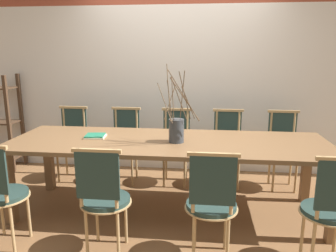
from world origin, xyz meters
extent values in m
plane|color=brown|center=(0.00, 0.00, 0.00)|extent=(16.00, 16.00, 0.00)
cube|color=silver|center=(0.00, 1.33, 1.12)|extent=(12.00, 0.06, 2.24)
cube|color=brown|center=(0.00, 0.00, 0.75)|extent=(3.19, 1.03, 0.04)
cube|color=brown|center=(-1.49, -0.41, 0.36)|extent=(0.09, 0.09, 0.73)
cube|color=brown|center=(1.49, -0.41, 0.36)|extent=(0.09, 0.09, 0.73)
cube|color=brown|center=(-1.49, 0.41, 0.36)|extent=(0.09, 0.09, 0.73)
cube|color=brown|center=(1.49, 0.41, 0.36)|extent=(0.09, 0.09, 0.73)
cylinder|color=#233833|center=(-1.32, -0.75, 0.46)|extent=(0.40, 0.40, 0.04)
cylinder|color=tan|center=(-1.32, -0.75, 0.44)|extent=(0.42, 0.42, 0.01)
cylinder|color=tan|center=(-1.44, -0.62, 0.22)|extent=(0.03, 0.03, 0.44)
cylinder|color=tan|center=(-1.19, -0.62, 0.22)|extent=(0.03, 0.03, 0.44)
cylinder|color=tan|center=(-1.19, -0.88, 0.22)|extent=(0.03, 0.03, 0.44)
cylinder|color=tan|center=(-1.18, -0.92, 0.71)|extent=(0.03, 0.03, 0.46)
cylinder|color=#233833|center=(-0.43, -0.75, 0.46)|extent=(0.40, 0.40, 0.04)
cylinder|color=tan|center=(-0.43, -0.75, 0.44)|extent=(0.42, 0.42, 0.01)
cylinder|color=tan|center=(-0.56, -0.62, 0.22)|extent=(0.03, 0.03, 0.44)
cylinder|color=tan|center=(-0.30, -0.62, 0.22)|extent=(0.03, 0.03, 0.44)
cylinder|color=tan|center=(-0.56, -0.88, 0.22)|extent=(0.03, 0.03, 0.44)
cylinder|color=tan|center=(-0.30, -0.88, 0.22)|extent=(0.03, 0.03, 0.44)
cylinder|color=tan|center=(-0.57, -0.92, 0.71)|extent=(0.03, 0.03, 0.46)
cylinder|color=tan|center=(-0.29, -0.92, 0.71)|extent=(0.03, 0.03, 0.46)
cube|color=#233833|center=(-0.43, -0.92, 0.73)|extent=(0.34, 0.02, 0.37)
cube|color=tan|center=(-0.43, -0.92, 0.93)|extent=(0.38, 0.03, 0.03)
cylinder|color=#233833|center=(0.43, -0.75, 0.46)|extent=(0.40, 0.40, 0.04)
cylinder|color=tan|center=(0.43, -0.75, 0.44)|extent=(0.42, 0.42, 0.01)
cylinder|color=tan|center=(0.30, -0.62, 0.22)|extent=(0.03, 0.03, 0.44)
cylinder|color=tan|center=(0.56, -0.62, 0.22)|extent=(0.03, 0.03, 0.44)
cylinder|color=tan|center=(0.30, -0.88, 0.22)|extent=(0.03, 0.03, 0.44)
cylinder|color=tan|center=(0.56, -0.88, 0.22)|extent=(0.03, 0.03, 0.44)
cylinder|color=tan|center=(0.29, -0.92, 0.71)|extent=(0.03, 0.03, 0.46)
cylinder|color=tan|center=(0.57, -0.92, 0.71)|extent=(0.03, 0.03, 0.46)
cube|color=#233833|center=(0.43, -0.92, 0.73)|extent=(0.34, 0.02, 0.37)
cube|color=tan|center=(0.43, -0.92, 0.93)|extent=(0.38, 0.03, 0.03)
cylinder|color=#233833|center=(1.31, -0.75, 0.46)|extent=(0.40, 0.40, 0.04)
cylinder|color=tan|center=(1.31, -0.75, 0.44)|extent=(0.42, 0.42, 0.01)
cylinder|color=tan|center=(1.18, -0.62, 0.22)|extent=(0.03, 0.03, 0.44)
cylinder|color=tan|center=(1.44, -0.62, 0.22)|extent=(0.03, 0.03, 0.44)
cylinder|color=tan|center=(1.18, -0.88, 0.22)|extent=(0.03, 0.03, 0.44)
cylinder|color=tan|center=(1.17, -0.92, 0.71)|extent=(0.03, 0.03, 0.46)
cylinder|color=#233833|center=(-1.35, 0.75, 0.46)|extent=(0.40, 0.40, 0.04)
cylinder|color=tan|center=(-1.35, 0.75, 0.44)|extent=(0.42, 0.42, 0.01)
cylinder|color=tan|center=(-1.23, 0.62, 0.22)|extent=(0.03, 0.03, 0.44)
cylinder|color=tan|center=(-1.48, 0.62, 0.22)|extent=(0.03, 0.03, 0.44)
cylinder|color=tan|center=(-1.23, 0.88, 0.22)|extent=(0.03, 0.03, 0.44)
cylinder|color=tan|center=(-1.48, 0.88, 0.22)|extent=(0.03, 0.03, 0.44)
cylinder|color=tan|center=(-1.22, 0.92, 0.71)|extent=(0.03, 0.03, 0.46)
cylinder|color=tan|center=(-1.49, 0.92, 0.71)|extent=(0.03, 0.03, 0.46)
cube|color=#233833|center=(-1.35, 0.92, 0.73)|extent=(0.34, 0.02, 0.37)
cube|color=tan|center=(-1.35, 0.92, 0.93)|extent=(0.38, 0.03, 0.03)
cylinder|color=#233833|center=(-0.65, 0.75, 0.46)|extent=(0.40, 0.40, 0.04)
cylinder|color=tan|center=(-0.65, 0.75, 0.44)|extent=(0.42, 0.42, 0.01)
cylinder|color=tan|center=(-0.52, 0.62, 0.22)|extent=(0.03, 0.03, 0.44)
cylinder|color=tan|center=(-0.78, 0.62, 0.22)|extent=(0.03, 0.03, 0.44)
cylinder|color=tan|center=(-0.52, 0.88, 0.22)|extent=(0.03, 0.03, 0.44)
cylinder|color=tan|center=(-0.78, 0.88, 0.22)|extent=(0.03, 0.03, 0.44)
cylinder|color=tan|center=(-0.51, 0.92, 0.71)|extent=(0.03, 0.03, 0.46)
cylinder|color=tan|center=(-0.79, 0.92, 0.71)|extent=(0.03, 0.03, 0.46)
cube|color=#233833|center=(-0.65, 0.92, 0.73)|extent=(0.34, 0.02, 0.37)
cube|color=tan|center=(-0.65, 0.92, 0.93)|extent=(0.38, 0.03, 0.03)
cylinder|color=#233833|center=(0.01, 0.75, 0.46)|extent=(0.40, 0.40, 0.04)
cylinder|color=tan|center=(0.01, 0.75, 0.44)|extent=(0.42, 0.42, 0.01)
cylinder|color=tan|center=(0.13, 0.62, 0.22)|extent=(0.03, 0.03, 0.44)
cylinder|color=tan|center=(-0.12, 0.62, 0.22)|extent=(0.03, 0.03, 0.44)
cylinder|color=tan|center=(0.13, 0.88, 0.22)|extent=(0.03, 0.03, 0.44)
cylinder|color=tan|center=(-0.12, 0.88, 0.22)|extent=(0.03, 0.03, 0.44)
cylinder|color=tan|center=(0.14, 0.92, 0.71)|extent=(0.03, 0.03, 0.46)
cylinder|color=tan|center=(-0.13, 0.92, 0.71)|extent=(0.03, 0.03, 0.46)
cube|color=#233833|center=(0.01, 0.92, 0.73)|extent=(0.34, 0.02, 0.37)
cube|color=tan|center=(0.01, 0.92, 0.93)|extent=(0.38, 0.03, 0.03)
cylinder|color=#233833|center=(0.65, 0.75, 0.46)|extent=(0.40, 0.40, 0.04)
cylinder|color=tan|center=(0.65, 0.75, 0.44)|extent=(0.42, 0.42, 0.01)
cylinder|color=tan|center=(0.78, 0.62, 0.22)|extent=(0.03, 0.03, 0.44)
cylinder|color=tan|center=(0.52, 0.62, 0.22)|extent=(0.03, 0.03, 0.44)
cylinder|color=tan|center=(0.78, 0.88, 0.22)|extent=(0.03, 0.03, 0.44)
cylinder|color=tan|center=(0.52, 0.88, 0.22)|extent=(0.03, 0.03, 0.44)
cylinder|color=tan|center=(0.79, 0.92, 0.71)|extent=(0.03, 0.03, 0.46)
cylinder|color=tan|center=(0.51, 0.92, 0.71)|extent=(0.03, 0.03, 0.46)
cube|color=#233833|center=(0.65, 0.92, 0.73)|extent=(0.34, 0.02, 0.37)
cube|color=tan|center=(0.65, 0.92, 0.93)|extent=(0.38, 0.03, 0.03)
cylinder|color=#233833|center=(1.32, 0.75, 0.46)|extent=(0.40, 0.40, 0.04)
cylinder|color=tan|center=(1.32, 0.75, 0.44)|extent=(0.42, 0.42, 0.01)
cylinder|color=tan|center=(1.45, 0.62, 0.22)|extent=(0.03, 0.03, 0.44)
cylinder|color=tan|center=(1.19, 0.62, 0.22)|extent=(0.03, 0.03, 0.44)
cylinder|color=tan|center=(1.45, 0.88, 0.22)|extent=(0.03, 0.03, 0.44)
cylinder|color=tan|center=(1.19, 0.88, 0.22)|extent=(0.03, 0.03, 0.44)
cylinder|color=tan|center=(1.46, 0.92, 0.71)|extent=(0.03, 0.03, 0.46)
cylinder|color=tan|center=(1.18, 0.92, 0.71)|extent=(0.03, 0.03, 0.46)
cube|color=#233833|center=(1.32, 0.92, 0.73)|extent=(0.34, 0.02, 0.37)
cube|color=tan|center=(1.32, 0.92, 0.93)|extent=(0.38, 0.03, 0.03)
cylinder|color=#33383D|center=(0.09, -0.04, 0.88)|extent=(0.15, 0.15, 0.23)
cylinder|color=brown|center=(0.17, -0.18, 1.24)|extent=(0.29, 0.17, 0.49)
cylinder|color=brown|center=(0.20, -0.10, 1.17)|extent=(0.12, 0.24, 0.34)
cylinder|color=brown|center=(0.18, -0.18, 1.21)|extent=(0.27, 0.19, 0.43)
cylinder|color=brown|center=(0.12, -0.12, 1.21)|extent=(0.16, 0.07, 0.42)
cylinder|color=brown|center=(0.01, -0.07, 1.26)|extent=(0.06, 0.16, 0.53)
cylinder|color=brown|center=(0.14, -0.02, 1.23)|extent=(0.06, 0.12, 0.47)
cylinder|color=brown|center=(0.17, -0.09, 1.23)|extent=(0.11, 0.18, 0.47)
cylinder|color=brown|center=(0.02, 0.00, 1.16)|extent=(0.11, 0.15, 0.33)
cylinder|color=brown|center=(-0.02, -0.13, 1.17)|extent=(0.18, 0.22, 0.35)
cylinder|color=brown|center=(0.03, -0.08, 1.19)|extent=(0.07, 0.13, 0.38)
cylinder|color=brown|center=(0.05, -0.06, 1.21)|extent=(0.04, 0.08, 0.42)
cube|color=beige|center=(-0.76, 0.04, 0.78)|extent=(0.22, 0.21, 0.02)
cube|color=#1E6B4C|center=(-0.77, 0.04, 0.79)|extent=(0.21, 0.21, 0.01)
cube|color=#422D1E|center=(-2.28, 0.92, 0.67)|extent=(0.04, 0.04, 1.34)
cube|color=#422D1E|center=(-2.28, 1.24, 0.67)|extent=(0.04, 0.04, 1.34)
camera|label=1|loc=(0.36, -3.15, 1.64)|focal=35.00mm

